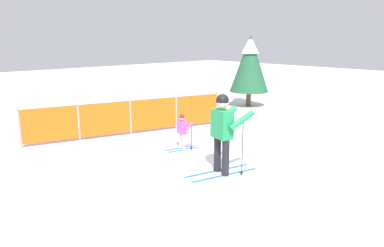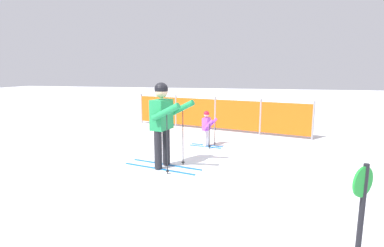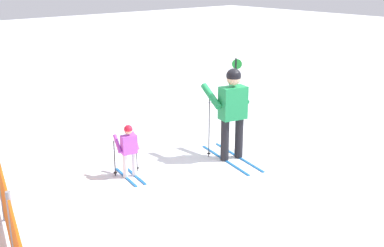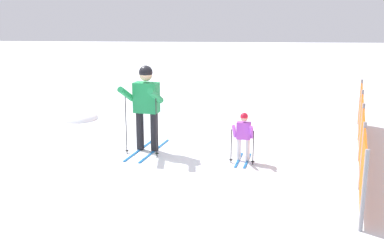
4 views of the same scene
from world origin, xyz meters
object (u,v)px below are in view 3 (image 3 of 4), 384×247
Objects in this scene: safety_fence at (1,185)px; trail_marker at (236,75)px; skier_child at (129,147)px; skier_adult at (232,105)px.

trail_marker is (2.49, -7.43, 0.19)m from safety_fence.
skier_child is at bearing 114.71° from trail_marker.
skier_child is at bearing -86.68° from safety_fence.
skier_child is at bearing 87.23° from skier_adult.
skier_child is 5.64m from trail_marker.
skier_adult reaches higher than skier_child.
safety_fence is at bearing 97.24° from skier_adult.
skier_adult is at bearing -95.51° from skier_child.
safety_fence is at bearing 103.54° from skier_child.
skier_adult reaches higher than trail_marker.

